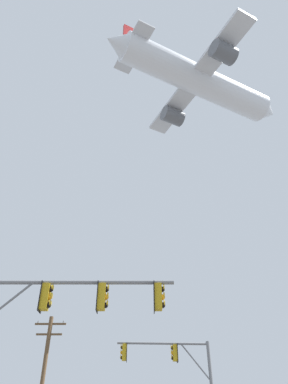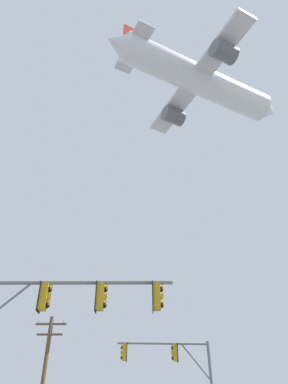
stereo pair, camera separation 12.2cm
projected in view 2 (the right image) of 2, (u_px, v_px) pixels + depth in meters
signal_pole_near at (47, 317)px, 12.00m from camera, size 7.27×0.49×6.21m
signal_pole_far at (178, 369)px, 20.65m from camera, size 5.59×0.66×6.21m
utility_pole at (43, 379)px, 23.18m from camera, size 2.20×0.28×8.47m
airplane at (199, 81)px, 51.54m from camera, size 27.44×21.19×7.97m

